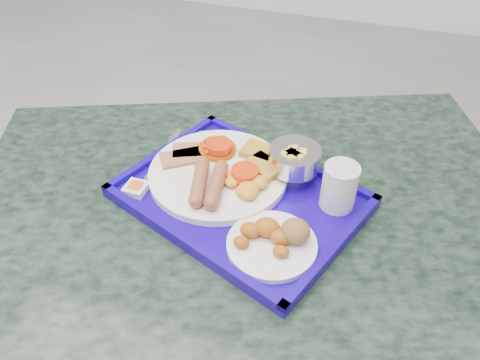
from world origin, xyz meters
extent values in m
cylinder|color=slate|center=(0.55, 0.37, 0.34)|extent=(0.10, 0.10, 0.62)
cube|color=black|center=(0.55, 0.37, 0.67)|extent=(1.29, 1.08, 0.04)
cube|color=#170394|center=(0.53, 0.36, 0.70)|extent=(0.52, 0.46, 0.01)
cube|color=#170394|center=(0.59, 0.50, 0.71)|extent=(0.41, 0.18, 0.01)
cube|color=#170394|center=(0.47, 0.22, 0.71)|extent=(0.41, 0.18, 0.01)
cube|color=#170394|center=(0.73, 0.28, 0.71)|extent=(0.13, 0.30, 0.01)
cube|color=#170394|center=(0.33, 0.44, 0.71)|extent=(0.13, 0.30, 0.01)
cylinder|color=white|center=(0.47, 0.40, 0.71)|extent=(0.28, 0.28, 0.02)
cube|color=#BD6B4B|center=(0.41, 0.44, 0.72)|extent=(0.11, 0.08, 0.01)
cube|color=#BD6B4B|center=(0.39, 0.41, 0.72)|extent=(0.11, 0.09, 0.01)
cylinder|color=#C24908|center=(0.45, 0.46, 0.72)|extent=(0.08, 0.08, 0.01)
sphere|color=#C24908|center=(0.43, 0.48, 0.73)|extent=(0.01, 0.01, 0.01)
sphere|color=#C24908|center=(0.45, 0.49, 0.73)|extent=(0.01, 0.01, 0.01)
sphere|color=#C24908|center=(0.44, 0.47, 0.73)|extent=(0.01, 0.01, 0.01)
sphere|color=#C24908|center=(0.46, 0.47, 0.73)|extent=(0.01, 0.01, 0.01)
sphere|color=#C24908|center=(0.43, 0.46, 0.73)|extent=(0.01, 0.01, 0.01)
sphere|color=#C24908|center=(0.45, 0.48, 0.73)|extent=(0.01, 0.01, 0.01)
sphere|color=#C24908|center=(0.45, 0.46, 0.73)|extent=(0.01, 0.01, 0.01)
sphere|color=#C24908|center=(0.46, 0.45, 0.73)|extent=(0.01, 0.01, 0.01)
sphere|color=#C24908|center=(0.46, 0.46, 0.73)|extent=(0.01, 0.01, 0.01)
sphere|color=#C24908|center=(0.42, 0.47, 0.73)|extent=(0.01, 0.01, 0.01)
sphere|color=#C24908|center=(0.44, 0.44, 0.73)|extent=(0.01, 0.01, 0.01)
sphere|color=#C24908|center=(0.45, 0.47, 0.73)|extent=(0.01, 0.01, 0.01)
sphere|color=#C24908|center=(0.44, 0.43, 0.73)|extent=(0.01, 0.01, 0.01)
sphere|color=#C24908|center=(0.44, 0.46, 0.73)|extent=(0.01, 0.01, 0.01)
sphere|color=#C24908|center=(0.43, 0.45, 0.73)|extent=(0.01, 0.01, 0.01)
sphere|color=#C24908|center=(0.43, 0.47, 0.73)|extent=(0.01, 0.01, 0.01)
cube|color=olive|center=(0.54, 0.47, 0.73)|extent=(0.08, 0.07, 0.01)
cube|color=olive|center=(0.56, 0.43, 0.73)|extent=(0.09, 0.08, 0.01)
cylinder|color=brown|center=(0.45, 0.34, 0.73)|extent=(0.05, 0.11, 0.03)
cylinder|color=brown|center=(0.49, 0.35, 0.73)|extent=(0.04, 0.11, 0.03)
ellipsoid|color=orange|center=(0.54, 0.36, 0.73)|extent=(0.03, 0.03, 0.02)
ellipsoid|color=orange|center=(0.53, 0.38, 0.73)|extent=(0.03, 0.03, 0.02)
ellipsoid|color=orange|center=(0.54, 0.35, 0.73)|extent=(0.03, 0.03, 0.02)
ellipsoid|color=orange|center=(0.55, 0.36, 0.73)|extent=(0.03, 0.03, 0.02)
ellipsoid|color=orange|center=(0.52, 0.39, 0.73)|extent=(0.03, 0.03, 0.02)
ellipsoid|color=orange|center=(0.56, 0.38, 0.73)|extent=(0.03, 0.03, 0.02)
ellipsoid|color=orange|center=(0.52, 0.40, 0.73)|extent=(0.02, 0.02, 0.02)
ellipsoid|color=orange|center=(0.51, 0.39, 0.73)|extent=(0.02, 0.02, 0.02)
ellipsoid|color=orange|center=(0.55, 0.34, 0.73)|extent=(0.03, 0.03, 0.02)
ellipsoid|color=orange|center=(0.54, 0.37, 0.73)|extent=(0.03, 0.03, 0.02)
ellipsoid|color=orange|center=(0.51, 0.37, 0.73)|extent=(0.03, 0.03, 0.02)
cylinder|color=red|center=(0.45, 0.45, 0.74)|extent=(0.05, 0.05, 0.02)
cylinder|color=red|center=(0.53, 0.39, 0.74)|extent=(0.05, 0.05, 0.02)
cylinder|color=white|center=(0.62, 0.25, 0.71)|extent=(0.16, 0.16, 0.01)
ellipsoid|color=#B76015|center=(0.64, 0.23, 0.72)|extent=(0.03, 0.02, 0.02)
ellipsoid|color=#B76015|center=(0.63, 0.26, 0.73)|extent=(0.04, 0.03, 0.03)
ellipsoid|color=#B76015|center=(0.61, 0.27, 0.73)|extent=(0.05, 0.04, 0.03)
ellipsoid|color=#B76015|center=(0.58, 0.26, 0.73)|extent=(0.04, 0.03, 0.03)
ellipsoid|color=#B76015|center=(0.57, 0.23, 0.72)|extent=(0.03, 0.02, 0.02)
ellipsoid|color=olive|center=(0.66, 0.27, 0.73)|extent=(0.05, 0.05, 0.04)
cylinder|color=silver|center=(0.61, 0.44, 0.71)|extent=(0.06, 0.06, 0.01)
cylinder|color=silver|center=(0.61, 0.44, 0.72)|extent=(0.02, 0.02, 0.02)
cylinder|color=silver|center=(0.61, 0.44, 0.75)|extent=(0.10, 0.10, 0.04)
cube|color=#F2D05C|center=(0.61, 0.45, 0.77)|extent=(0.02, 0.02, 0.01)
cube|color=#F2D05C|center=(0.61, 0.44, 0.77)|extent=(0.02, 0.03, 0.01)
cube|color=#F2D05C|center=(0.63, 0.44, 0.77)|extent=(0.02, 0.02, 0.01)
cube|color=#F2D05C|center=(0.63, 0.43, 0.77)|extent=(0.02, 0.02, 0.01)
cube|color=#F2D05C|center=(0.61, 0.42, 0.77)|extent=(0.03, 0.02, 0.01)
cube|color=#F2D05C|center=(0.60, 0.43, 0.77)|extent=(0.02, 0.02, 0.01)
cube|color=#F2D05C|center=(0.62, 0.43, 0.77)|extent=(0.03, 0.03, 0.01)
cylinder|color=silver|center=(0.71, 0.39, 0.75)|extent=(0.06, 0.06, 0.09)
cylinder|color=orange|center=(0.71, 0.39, 0.79)|extent=(0.06, 0.06, 0.01)
cube|color=silver|center=(0.35, 0.43, 0.71)|extent=(0.06, 0.13, 0.00)
ellipsoid|color=silver|center=(0.39, 0.51, 0.71)|extent=(0.04, 0.05, 0.01)
cube|color=silver|center=(0.34, 0.43, 0.71)|extent=(0.02, 0.19, 0.00)
cube|color=white|center=(0.33, 0.31, 0.71)|extent=(0.04, 0.04, 0.01)
cube|color=orange|center=(0.33, 0.31, 0.72)|extent=(0.03, 0.03, 0.00)
camera|label=1|loc=(0.73, -0.27, 1.32)|focal=35.00mm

